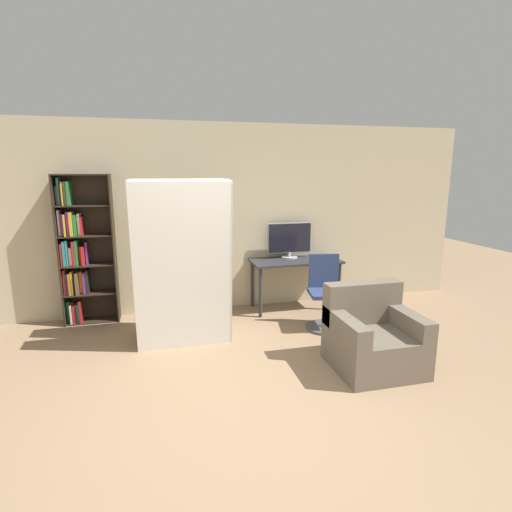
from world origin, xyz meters
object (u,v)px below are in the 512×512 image
(bookshelf, at_px, (81,252))
(mattress_far, at_px, (181,260))
(monitor, at_px, (290,239))
(mattress_near, at_px, (183,266))
(office_chair, at_px, (325,298))
(armchair, at_px, (372,337))

(bookshelf, bearing_deg, mattress_far, -32.65)
(monitor, height_order, bookshelf, bookshelf)
(monitor, distance_m, mattress_near, 2.00)
(office_chair, xyz_separation_m, mattress_far, (-1.82, 0.18, 0.57))
(monitor, xyz_separation_m, armchair, (0.22, -2.09, -0.71))
(bookshelf, relative_size, armchair, 2.34)
(bookshelf, bearing_deg, office_chair, -17.76)
(bookshelf, relative_size, mattress_far, 1.03)
(mattress_far, bearing_deg, bookshelf, 147.35)
(monitor, xyz_separation_m, mattress_far, (-1.65, -0.79, -0.06))
(monitor, bearing_deg, mattress_far, -154.44)
(monitor, bearing_deg, armchair, -84.09)
(monitor, height_order, mattress_far, mattress_far)
(monitor, relative_size, mattress_far, 0.35)
(armchair, bearing_deg, office_chair, 92.02)
(monitor, relative_size, office_chair, 0.70)
(office_chair, bearing_deg, armchair, -87.98)
(monitor, distance_m, armchair, 2.22)
(monitor, distance_m, office_chair, 1.17)
(monitor, height_order, office_chair, monitor)
(armchair, bearing_deg, bookshelf, 145.94)
(armchair, bearing_deg, monitor, 95.91)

